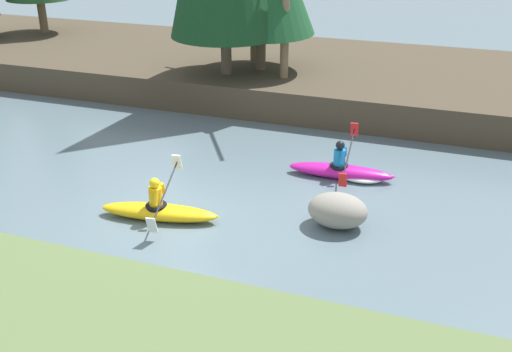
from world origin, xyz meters
The scene contains 5 objects.
ground_plane centered at (0.00, 0.00, 0.00)m, with size 90.00×90.00×0.00m, color slate.
riverbank_far centered at (0.00, 10.56, 0.52)m, with size 44.00×8.42×1.05m.
kayaker_lead centered at (2.83, 3.11, 0.20)m, with size 2.79×2.07×1.20m.
kayaker_middle centered at (-0.64, -0.43, 0.22)m, with size 2.80×2.07×1.20m.
boulder_midstream centered at (3.18, 0.62, 0.37)m, with size 1.32×1.03×0.74m.
Camera 1 is at (5.37, -10.84, 6.57)m, focal length 42.00 mm.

